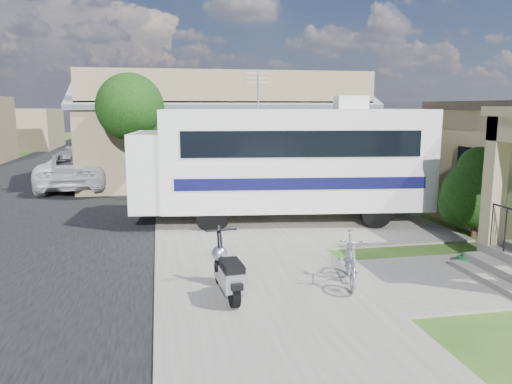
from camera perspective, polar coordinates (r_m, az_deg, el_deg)
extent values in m
plane|color=#1D3D10|center=(10.45, 5.39, -9.26)|extent=(120.00, 120.00, 0.00)
cube|color=black|center=(20.31, -24.15, -0.70)|extent=(9.00, 80.00, 0.02)
cube|color=#625F58|center=(19.84, -5.57, -0.05)|extent=(4.00, 80.00, 0.06)
cube|color=#625F58|center=(15.01, 6.05, -3.28)|extent=(7.00, 6.00, 0.05)
cube|color=#625F58|center=(10.82, 22.59, -9.18)|extent=(4.00, 3.00, 0.05)
cube|color=black|center=(14.84, 23.16, 2.40)|extent=(0.04, 1.10, 1.20)
cube|color=#625F58|center=(10.95, 26.60, -8.51)|extent=(0.40, 2.16, 0.32)
cube|color=#625F58|center=(10.77, 25.07, -9.14)|extent=(0.35, 2.16, 0.16)
cube|color=#92825D|center=(11.61, 25.64, 1.13)|extent=(0.35, 0.35, 2.70)
cube|color=#816F50|center=(23.69, -4.16, 5.88)|extent=(12.00, 8.00, 3.60)
cube|color=slate|center=(21.67, -3.59, 11.74)|extent=(12.50, 4.40, 1.78)
cube|color=slate|center=(25.64, -4.78, 11.42)|extent=(12.50, 4.40, 1.78)
cube|color=slate|center=(23.68, -4.26, 13.26)|extent=(12.50, 0.50, 0.22)
cube|color=#816F50|center=(19.79, -2.86, 11.93)|extent=(11.76, 0.20, 1.30)
cube|color=#816F50|center=(45.18, -26.83, 6.45)|extent=(8.00, 7.00, 3.20)
cylinder|color=black|center=(18.58, -13.99, 3.85)|extent=(0.20, 0.20, 3.15)
sphere|color=black|center=(18.49, -14.22, 9.40)|extent=(2.40, 2.40, 2.40)
sphere|color=black|center=(18.68, -12.90, 8.07)|extent=(1.68, 1.68, 1.68)
cylinder|color=black|center=(28.54, -13.03, 6.00)|extent=(0.20, 0.20, 3.29)
sphere|color=black|center=(28.49, -13.17, 9.77)|extent=(2.40, 2.40, 2.40)
sphere|color=black|center=(28.68, -12.32, 8.86)|extent=(1.68, 1.68, 1.68)
cylinder|color=black|center=(37.53, -12.58, 6.65)|extent=(0.20, 0.20, 3.01)
sphere|color=black|center=(37.48, -12.68, 9.27)|extent=(2.40, 2.40, 2.40)
sphere|color=black|center=(37.68, -12.04, 8.64)|extent=(1.68, 1.68, 1.68)
cube|color=silver|center=(14.78, 4.44, 3.92)|extent=(7.89, 3.64, 2.83)
cube|color=silver|center=(14.81, -12.04, 2.48)|extent=(1.18, 2.67, 2.17)
cube|color=black|center=(14.78, -12.88, 4.77)|extent=(0.35, 2.30, 0.98)
cube|color=black|center=(13.38, 5.32, 5.49)|extent=(6.42, 0.84, 0.71)
cube|color=black|center=(16.09, 3.76, 6.23)|extent=(6.42, 0.84, 0.71)
cube|color=#0A0B36|center=(13.50, 5.25, 0.94)|extent=(6.80, 0.88, 0.33)
cube|color=#0A0B36|center=(16.19, 3.72, 2.43)|extent=(6.80, 0.88, 0.33)
cube|color=silver|center=(15.02, 10.78, 10.02)|extent=(0.96, 0.86, 0.38)
cylinder|color=#A1A0A8|center=(14.59, 0.23, 11.57)|extent=(0.04, 0.04, 1.09)
cylinder|color=black|center=(13.67, -5.07, -2.56)|extent=(0.90, 0.41, 0.87)
cylinder|color=black|center=(16.01, -4.90, -0.74)|extent=(0.90, 0.41, 0.87)
cylinder|color=black|center=(14.31, 13.54, -2.24)|extent=(0.90, 0.41, 0.87)
cylinder|color=black|center=(16.57, 11.09, -0.53)|extent=(0.90, 0.41, 0.87)
cylinder|color=black|center=(14.29, 23.68, -3.38)|extent=(0.14, 0.14, 0.71)
sphere|color=black|center=(14.14, 23.90, -0.24)|extent=(1.76, 1.76, 1.76)
sphere|color=black|center=(14.51, 24.55, 1.36)|extent=(1.41, 1.41, 1.41)
sphere|color=black|center=(14.18, 22.55, -1.21)|extent=(1.24, 1.24, 1.24)
sphere|color=black|center=(14.10, 25.00, -1.81)|extent=(1.06, 1.06, 1.06)
sphere|color=black|center=(14.05, 24.10, 2.60)|extent=(1.06, 1.06, 1.06)
cylinder|color=black|center=(8.55, -2.52, -11.52)|extent=(0.17, 0.49, 0.48)
cylinder|color=black|center=(9.64, -4.15, -9.01)|extent=(0.17, 0.49, 0.48)
cube|color=#A1A0A8|center=(9.02, -3.32, -9.92)|extent=(0.37, 0.62, 0.09)
cube|color=#A1A0A8|center=(8.57, -2.69, -9.91)|extent=(0.42, 0.63, 0.33)
cube|color=black|center=(8.55, -2.79, -8.42)|extent=(0.38, 0.68, 0.13)
cube|color=black|center=(8.33, -2.27, -10.66)|extent=(0.21, 0.23, 0.11)
cylinder|color=black|center=(9.44, -4.09, -6.66)|extent=(0.12, 0.37, 0.91)
sphere|color=#A1A0A8|center=(9.53, -4.18, -6.97)|extent=(0.30, 0.30, 0.30)
sphere|color=black|center=(9.62, -4.28, -6.83)|extent=(0.13, 0.13, 0.13)
cylinder|color=black|center=(9.25, -4.01, -4.36)|extent=(0.60, 0.09, 0.04)
cube|color=black|center=(9.60, -4.16, -8.28)|extent=(0.18, 0.32, 0.07)
imported|color=#A1A0A8|center=(9.71, 10.74, -7.79)|extent=(0.93, 1.72, 1.00)
imported|color=silver|center=(22.33, -19.61, 2.54)|extent=(2.71, 5.82, 1.61)
imported|color=silver|center=(29.44, -18.38, 4.34)|extent=(2.71, 6.09, 1.73)
cylinder|color=#125A25|center=(11.74, 22.93, -7.40)|extent=(0.40, 0.40, 0.18)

